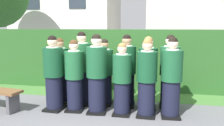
% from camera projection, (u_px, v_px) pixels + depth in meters
% --- Properties ---
extents(ground_plane, '(60.00, 60.00, 0.00)m').
position_uv_depth(ground_plane, '(110.00, 113.00, 5.15)').
color(ground_plane, slate).
extents(student_front_row_0, '(0.43, 0.53, 1.66)m').
position_uv_depth(student_front_row_0, '(54.00, 75.00, 5.24)').
color(student_front_row_0, black).
rests_on(student_front_row_0, ground).
extents(student_front_row_1, '(0.41, 0.51, 1.57)m').
position_uv_depth(student_front_row_1, '(74.00, 77.00, 5.21)').
color(student_front_row_1, black).
rests_on(student_front_row_1, ground).
extents(student_front_row_2, '(0.44, 0.52, 1.70)m').
position_uv_depth(student_front_row_2, '(97.00, 76.00, 5.08)').
color(student_front_row_2, black).
rests_on(student_front_row_2, ground).
extents(student_front_row_3, '(0.40, 0.44, 1.52)m').
position_uv_depth(student_front_row_3, '(122.00, 81.00, 4.97)').
color(student_front_row_3, black).
rests_on(student_front_row_3, ground).
extents(student_front_row_4, '(0.42, 0.51, 1.61)m').
position_uv_depth(student_front_row_4, '(147.00, 80.00, 4.87)').
color(student_front_row_4, black).
rests_on(student_front_row_4, ground).
extents(student_front_row_5, '(0.43, 0.49, 1.65)m').
position_uv_depth(student_front_row_5, '(171.00, 79.00, 4.83)').
color(student_front_row_5, black).
rests_on(student_front_row_5, ground).
extents(student_rear_row_0, '(0.41, 0.46, 1.58)m').
position_uv_depth(student_rear_row_0, '(61.00, 72.00, 5.78)').
color(student_rear_row_0, black).
rests_on(student_rear_row_0, ground).
extents(student_rear_row_1, '(0.45, 0.52, 1.73)m').
position_uv_depth(student_rear_row_1, '(82.00, 70.00, 5.66)').
color(student_rear_row_1, black).
rests_on(student_rear_row_1, ground).
extents(student_rear_row_2, '(0.41, 0.50, 1.57)m').
position_uv_depth(student_rear_row_2, '(104.00, 74.00, 5.62)').
color(student_rear_row_2, black).
rests_on(student_rear_row_2, ground).
extents(student_rear_row_3, '(0.43, 0.50, 1.67)m').
position_uv_depth(student_rear_row_3, '(127.00, 72.00, 5.51)').
color(student_rear_row_3, black).
rests_on(student_rear_row_3, ground).
extents(student_rear_row_4, '(0.42, 0.49, 1.63)m').
position_uv_depth(student_rear_row_4, '(148.00, 74.00, 5.38)').
color(student_rear_row_4, black).
rests_on(student_rear_row_4, ground).
extents(student_rear_row_5, '(0.44, 0.50, 1.67)m').
position_uv_depth(student_rear_row_5, '(169.00, 74.00, 5.33)').
color(student_rear_row_5, black).
rests_on(student_rear_row_5, ground).
extents(hedge, '(8.27, 0.70, 1.76)m').
position_uv_depth(hedge, '(124.00, 59.00, 7.12)').
color(hedge, '#285623').
rests_on(hedge, ground).
extents(lawn_strip, '(8.27, 0.90, 0.01)m').
position_uv_depth(lawn_strip, '(120.00, 95.00, 6.48)').
color(lawn_strip, '#477A38').
rests_on(lawn_strip, ground).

